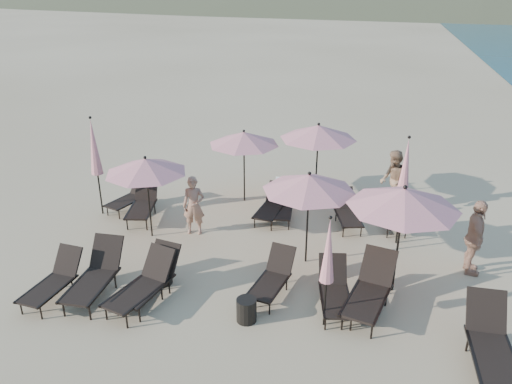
% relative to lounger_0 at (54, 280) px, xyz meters
% --- Properties ---
extents(ground, '(800.00, 800.00, 0.00)m').
position_rel_lounger_0_xyz_m(ground, '(4.49, 0.49, -0.42)').
color(ground, '#D6BA8C').
rests_on(ground, ground).
extents(lounger_0, '(0.74, 1.61, 0.90)m').
position_rel_lounger_0_xyz_m(lounger_0, '(0.00, 0.00, 0.00)').
color(lounger_0, black).
rests_on(lounger_0, ground).
extents(lounger_1, '(0.76, 1.83, 1.04)m').
position_rel_lounger_0_xyz_m(lounger_1, '(0.81, 0.30, 0.07)').
color(lounger_1, black).
rests_on(lounger_1, ground).
extents(lounger_2, '(0.95, 1.80, 0.98)m').
position_rel_lounger_0_xyz_m(lounger_2, '(2.00, 0.46, 0.04)').
color(lounger_2, black).
rests_on(lounger_2, ground).
extents(lounger_3, '(0.85, 1.59, 0.87)m').
position_rel_lounger_0_xyz_m(lounger_3, '(4.46, 1.20, -0.01)').
color(lounger_3, black).
rests_on(lounger_3, ground).
extents(lounger_4, '(0.89, 1.64, 0.90)m').
position_rel_lounger_0_xyz_m(lounger_4, '(5.79, 1.00, -0.00)').
color(lounger_4, black).
rests_on(lounger_4, ground).
extents(lounger_5, '(0.75, 1.86, 1.06)m').
position_rel_lounger_0_xyz_m(lounger_5, '(8.56, -0.03, 0.08)').
color(lounger_5, black).
rests_on(lounger_5, ground).
extents(lounger_6, '(0.98, 1.57, 0.84)m').
position_rel_lounger_0_xyz_m(lounger_6, '(-0.47, 4.41, -0.03)').
color(lounger_6, black).
rests_on(lounger_6, ground).
extents(lounger_7, '(0.97, 1.76, 0.96)m').
position_rel_lounger_0_xyz_m(lounger_7, '(0.16, 3.97, 0.03)').
color(lounger_7, black).
rests_on(lounger_7, ground).
extents(lounger_8, '(0.76, 1.59, 0.88)m').
position_rel_lounger_0_xyz_m(lounger_8, '(3.69, 4.74, -0.01)').
color(lounger_8, black).
rests_on(lounger_8, ground).
extents(lounger_9, '(0.74, 1.61, 0.97)m').
position_rel_lounger_0_xyz_m(lounger_9, '(3.96, 4.93, 0.04)').
color(lounger_9, black).
rests_on(lounger_9, ground).
extents(lounger_10, '(0.98, 1.61, 0.87)m').
position_rel_lounger_0_xyz_m(lounger_10, '(5.77, 4.84, -0.01)').
color(lounger_10, black).
rests_on(lounger_10, ground).
extents(lounger_11, '(0.81, 1.56, 0.85)m').
position_rel_lounger_0_xyz_m(lounger_11, '(6.97, 5.05, -0.02)').
color(lounger_11, black).
rests_on(lounger_11, ground).
extents(lounger_12, '(1.08, 1.83, 0.99)m').
position_rel_lounger_0_xyz_m(lounger_12, '(1.91, 0.24, 0.04)').
color(lounger_12, black).
rests_on(lounger_12, ground).
extents(lounger_13, '(1.10, 1.94, 1.05)m').
position_rel_lounger_0_xyz_m(lounger_13, '(6.49, 1.09, 0.07)').
color(lounger_13, black).
rests_on(lounger_13, ground).
extents(umbrella_open_0, '(2.06, 2.06, 2.22)m').
position_rel_lounger_0_xyz_m(umbrella_open_0, '(0.84, 3.00, 1.54)').
color(umbrella_open_0, black).
rests_on(umbrella_open_0, ground).
extents(umbrella_open_1, '(2.14, 2.14, 2.30)m').
position_rel_lounger_0_xyz_m(umbrella_open_1, '(4.97, 2.67, 1.62)').
color(umbrella_open_1, black).
rests_on(umbrella_open_1, ground).
extents(umbrella_open_2, '(2.30, 2.30, 2.47)m').
position_rel_lounger_0_xyz_m(umbrella_open_2, '(6.97, 1.92, 1.77)').
color(umbrella_open_2, black).
rests_on(umbrella_open_2, ground).
extents(umbrella_open_3, '(2.07, 2.07, 2.23)m').
position_rel_lounger_0_xyz_m(umbrella_open_3, '(2.64, 5.75, 1.55)').
color(umbrella_open_3, black).
rests_on(umbrella_open_3, ground).
extents(umbrella_open_4, '(2.25, 2.25, 2.42)m').
position_rel_lounger_0_xyz_m(umbrella_open_4, '(4.72, 6.31, 1.72)').
color(umbrella_open_4, black).
rests_on(umbrella_open_4, ground).
extents(umbrella_closed_0, '(0.28, 0.28, 2.38)m').
position_rel_lounger_0_xyz_m(umbrella_closed_0, '(5.65, 0.39, 1.23)').
color(umbrella_closed_0, black).
rests_on(umbrella_closed_0, ground).
extents(umbrella_closed_1, '(0.33, 0.33, 2.86)m').
position_rel_lounger_0_xyz_m(umbrella_closed_1, '(7.09, 4.10, 1.57)').
color(umbrella_closed_1, black).
rests_on(umbrella_closed_1, ground).
extents(umbrella_closed_2, '(0.34, 0.34, 2.87)m').
position_rel_lounger_0_xyz_m(umbrella_closed_2, '(-1.10, 3.92, 1.58)').
color(umbrella_closed_2, black).
rests_on(umbrella_closed_2, ground).
extents(side_table_0, '(0.42, 0.42, 0.47)m').
position_rel_lounger_0_xyz_m(side_table_0, '(2.01, 1.01, -0.19)').
color(side_table_0, black).
rests_on(side_table_0, ground).
extents(side_table_1, '(0.41, 0.41, 0.49)m').
position_rel_lounger_0_xyz_m(side_table_1, '(4.15, 0.17, -0.17)').
color(side_table_1, black).
rests_on(side_table_1, ground).
extents(beachgoer_a, '(0.63, 0.47, 1.58)m').
position_rel_lounger_0_xyz_m(beachgoer_a, '(1.89, 3.42, 0.37)').
color(beachgoer_a, '#A17057').
rests_on(beachgoer_a, ground).
extents(beachgoer_b, '(0.86, 1.00, 1.78)m').
position_rel_lounger_0_xyz_m(beachgoer_b, '(6.96, 6.18, 0.47)').
color(beachgoer_b, '#A77956').
rests_on(beachgoer_b, ground).
extents(beachgoer_c, '(0.45, 1.06, 1.80)m').
position_rel_lounger_0_xyz_m(beachgoer_c, '(8.69, 3.07, 0.48)').
color(beachgoer_c, tan).
rests_on(beachgoer_c, ground).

